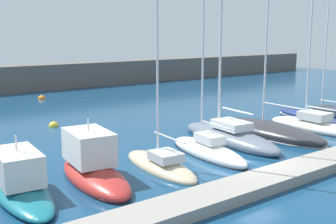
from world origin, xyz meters
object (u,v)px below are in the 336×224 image
(motorboat_teal_second, at_px, (18,181))
(sailboat_ivory_eighth, at_px, (313,125))
(motorboat_red_third, at_px, (93,166))
(sailboat_slate_sixth, at_px, (229,136))
(sailboat_white_fifth, at_px, (208,151))
(mooring_buoy_orange, at_px, (42,99))
(mooring_buoy_yellow, at_px, (54,126))
(sailboat_sand_fourth, at_px, (160,164))
(sailboat_charcoal_seventh, at_px, (269,130))
(sailboat_navy_ninth, at_px, (328,117))

(motorboat_teal_second, bearing_deg, sailboat_ivory_eighth, -86.09)
(motorboat_red_third, bearing_deg, sailboat_slate_sixth, -76.70)
(sailboat_white_fifth, xyz_separation_m, mooring_buoy_orange, (0.46, 27.24, -0.30))
(motorboat_teal_second, xyz_separation_m, mooring_buoy_yellow, (6.84, 12.39, -0.58))
(sailboat_ivory_eighth, xyz_separation_m, mooring_buoy_orange, (-10.47, 26.93, -0.33))
(sailboat_sand_fourth, relative_size, sailboat_slate_sixth, 0.90)
(sailboat_white_fifth, distance_m, mooring_buoy_orange, 27.24)
(motorboat_red_third, xyz_separation_m, mooring_buoy_yellow, (3.34, 12.87, -0.69))
(mooring_buoy_yellow, bearing_deg, sailboat_charcoal_seventh, -47.11)
(sailboat_charcoal_seventh, xyz_separation_m, mooring_buoy_orange, (-6.59, 26.01, -0.36))
(sailboat_white_fifth, height_order, sailboat_ivory_eighth, sailboat_ivory_eighth)
(sailboat_sand_fourth, xyz_separation_m, sailboat_ivory_eighth, (14.58, 0.52, 0.12))
(sailboat_slate_sixth, bearing_deg, sailboat_sand_fourth, 110.16)
(motorboat_teal_second, xyz_separation_m, mooring_buoy_orange, (11.35, 26.45, -0.58))
(sailboat_ivory_eighth, bearing_deg, mooring_buoy_orange, 23.06)
(sailboat_white_fifth, bearing_deg, sailboat_navy_ninth, -77.66)
(mooring_buoy_orange, relative_size, mooring_buoy_yellow, 1.09)
(sailboat_white_fifth, xyz_separation_m, sailboat_ivory_eighth, (10.92, 0.31, 0.03))
(mooring_buoy_orange, bearing_deg, motorboat_teal_second, -113.22)
(sailboat_slate_sixth, bearing_deg, motorboat_teal_second, 99.15)
(motorboat_red_third, bearing_deg, mooring_buoy_yellow, -7.62)
(sailboat_slate_sixth, distance_m, sailboat_charcoal_seventh, 3.77)
(sailboat_sand_fourth, height_order, sailboat_charcoal_seventh, sailboat_charcoal_seventh)
(sailboat_sand_fourth, xyz_separation_m, sailboat_slate_sixth, (6.94, 1.72, 0.20))
(motorboat_red_third, distance_m, sailboat_slate_sixth, 10.75)
(mooring_buoy_yellow, bearing_deg, sailboat_navy_ninth, -32.04)
(sailboat_sand_fourth, xyz_separation_m, sailboat_charcoal_seventh, (10.70, 1.44, 0.14))
(sailboat_ivory_eighth, xyz_separation_m, sailboat_navy_ninth, (3.77, 1.14, 0.00))
(sailboat_ivory_eighth, distance_m, mooring_buoy_orange, 28.89)
(motorboat_red_third, xyz_separation_m, sailboat_ivory_eighth, (18.31, -0.00, -0.35))
(sailboat_charcoal_seventh, bearing_deg, motorboat_red_third, 95.74)
(sailboat_sand_fourth, xyz_separation_m, mooring_buoy_orange, (4.11, 27.45, -0.22))
(sailboat_charcoal_seventh, relative_size, sailboat_ivory_eighth, 1.25)
(sailboat_white_fifth, bearing_deg, motorboat_red_third, 94.33)
(sailboat_ivory_eighth, bearing_deg, motorboat_red_third, 91.81)
(sailboat_white_fifth, distance_m, sailboat_navy_ninth, 14.77)
(motorboat_red_third, distance_m, sailboat_ivory_eighth, 18.32)
(sailboat_sand_fourth, relative_size, sailboat_ivory_eighth, 0.81)
(sailboat_sand_fourth, height_order, mooring_buoy_yellow, sailboat_sand_fourth)
(sailboat_white_fifth, relative_size, sailboat_ivory_eighth, 0.75)
(sailboat_slate_sixth, distance_m, mooring_buoy_orange, 25.89)
(sailboat_white_fifth, distance_m, sailboat_ivory_eighth, 10.93)
(mooring_buoy_yellow, bearing_deg, sailboat_white_fifth, -72.90)
(sailboat_navy_ninth, relative_size, mooring_buoy_yellow, 22.93)
(motorboat_teal_second, distance_m, mooring_buoy_yellow, 14.16)
(motorboat_teal_second, height_order, sailboat_charcoal_seventh, sailboat_charcoal_seventh)
(motorboat_red_third, relative_size, sailboat_navy_ninth, 0.40)
(mooring_buoy_orange, bearing_deg, sailboat_white_fifth, -90.96)
(sailboat_sand_fourth, bearing_deg, sailboat_navy_ninth, -79.24)
(sailboat_charcoal_seventh, distance_m, mooring_buoy_yellow, 16.32)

